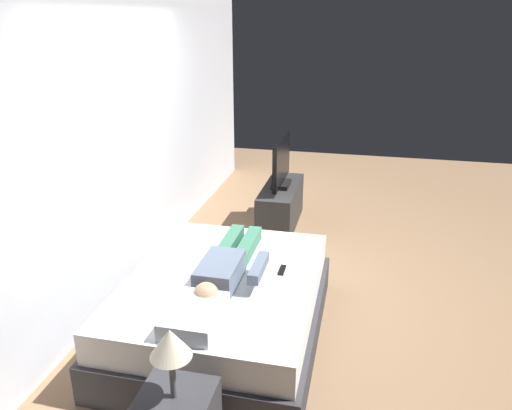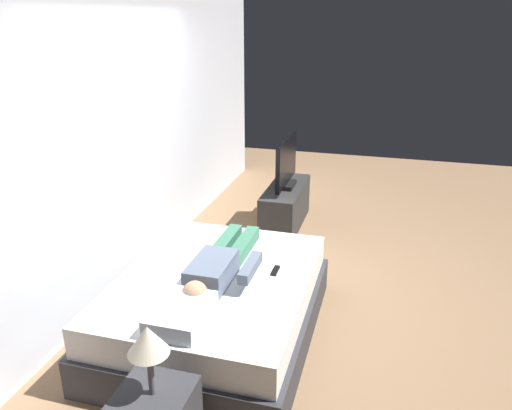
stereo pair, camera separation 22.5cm
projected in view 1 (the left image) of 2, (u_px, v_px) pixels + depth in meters
The scene contains 9 objects.
ground_plane at pixel (273, 289), 4.63m from camera, with size 10.00×10.00×0.00m, color #8C6B4C.
back_wall at pixel (141, 126), 4.78m from camera, with size 6.40×0.10×2.80m, color silver.
bed at pixel (224, 307), 3.88m from camera, with size 1.92×1.49×0.54m.
pillow at pixel (194, 316), 3.18m from camera, with size 0.48×0.34×0.12m, color white.
person at pixel (227, 265), 3.77m from camera, with size 1.26×0.46×0.18m.
remote at pixel (282, 270), 3.85m from camera, with size 0.15×0.04×0.02m, color black.
tv_stand at pixel (281, 206), 5.97m from camera, with size 1.10×0.40×0.50m, color #2D2D2D.
tv at pixel (281, 163), 5.77m from camera, with size 0.88×0.20×0.59m.
lamp at pixel (170, 344), 2.50m from camera, with size 0.22×0.22×0.42m.
Camera 1 is at (-3.97, -0.74, 2.41)m, focal length 34.62 mm.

